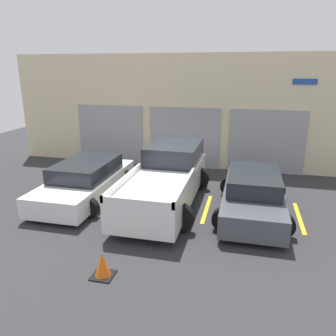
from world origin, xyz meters
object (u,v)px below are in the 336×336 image
object	(u,v)px
sedan_white	(86,180)
sedan_side	(253,194)
traffic_cone	(102,266)
pickup_truck	(167,178)

from	to	relation	value
sedan_white	sedan_side	bearing A→B (deg)	-0.04
sedan_side	traffic_cone	distance (m)	5.12
sedan_side	traffic_cone	size ratio (longest dim) A/B	7.96
sedan_white	sedan_side	xyz separation A→B (m)	(5.54, -0.00, 0.01)
pickup_truck	traffic_cone	world-z (taller)	pickup_truck
sedan_side	sedan_white	bearing A→B (deg)	179.96
pickup_truck	sedan_side	world-z (taller)	pickup_truck
pickup_truck	sedan_white	bearing A→B (deg)	-173.99
sedan_white	pickup_truck	bearing A→B (deg)	6.01
pickup_truck	sedan_white	xyz separation A→B (m)	(-2.77, -0.29, -0.22)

